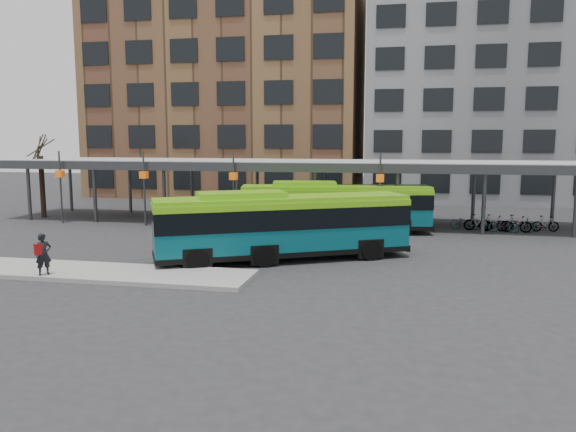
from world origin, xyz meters
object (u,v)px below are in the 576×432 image
object	(u,v)px
bus_rear	(335,206)
pedestrian	(43,254)
tree	(42,183)
bus_front	(282,224)

from	to	relation	value
bus_rear	pedestrian	world-z (taller)	bus_rear
tree	bus_front	world-z (taller)	tree
tree	bus_rear	bearing A→B (deg)	-6.82
bus_front	bus_rear	world-z (taller)	bus_front
tree	pedestrian	world-z (taller)	tree
tree	pedestrian	distance (m)	19.75
bus_front	pedestrian	bearing A→B (deg)	-175.30
tree	bus_rear	xyz separation A→B (m)	(21.37, -2.56, -0.83)
bus_front	pedestrian	size ratio (longest dim) A/B	6.86
tree	bus_rear	size ratio (longest dim) A/B	0.49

